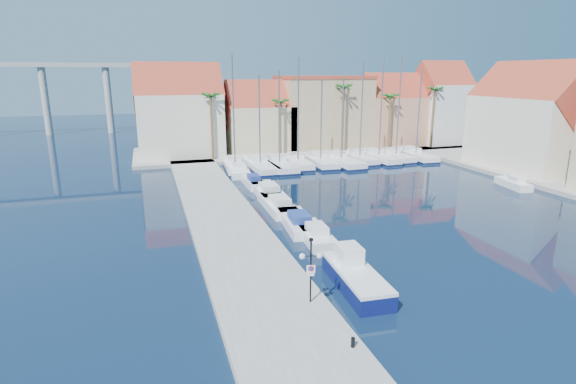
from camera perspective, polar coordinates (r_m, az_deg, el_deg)
name	(u,v)px	position (r m, az deg, el deg)	size (l,w,h in m)	color
ground	(413,285)	(28.81, 15.62, -11.29)	(260.00, 260.00, 0.00)	black
quay_west	(227,226)	(37.43, -7.73, -4.26)	(6.00, 77.00, 0.50)	gray
shore_north	(305,149)	(74.69, 2.14, 5.49)	(54.00, 16.00, 0.50)	gray
lamp_post	(311,260)	(23.88, 2.92, -8.67)	(1.23, 0.51, 3.66)	black
bollard	(353,342)	(21.45, 8.24, -18.38)	(0.19, 0.19, 0.46)	black
fishing_boat	(355,276)	(27.50, 8.52, -10.46)	(2.51, 6.51, 2.24)	#0D154E
motorboat_west_0	(315,234)	(34.60, 3.42, -5.31)	(2.27, 6.01, 1.40)	white
motorboat_west_1	(298,222)	(37.30, 1.22, -3.77)	(2.73, 6.89, 1.40)	white
motorboat_west_2	(278,204)	(42.14, -1.28, -1.56)	(2.39, 7.17, 1.40)	white
motorboat_west_3	(268,191)	(46.95, -2.60, 0.15)	(2.56, 7.53, 1.40)	white
motorboat_west_4	(253,182)	(51.08, -4.49, 1.34)	(1.69, 5.28, 1.40)	white
motorboat_west_5	(238,170)	(57.42, -6.31, 2.80)	(2.93, 7.44, 1.40)	white
motorboat_east_1	(514,183)	(56.17, 26.72, 1.01)	(2.37, 5.10, 1.40)	white
sailboat_0	(235,165)	(59.87, -6.78, 3.40)	(3.41, 9.99, 14.73)	white
sailboat_1	(259,164)	(60.46, -3.71, 3.53)	(3.25, 11.50, 12.21)	white
sailboat_2	(278,164)	(60.59, -1.26, 3.59)	(2.96, 10.79, 12.72)	white
sailboat_3	(297,161)	(62.15, 1.15, 3.92)	(3.39, 9.88, 14.41)	white
sailboat_4	(319,160)	(63.17, 3.98, 4.02)	(3.26, 10.34, 11.64)	white
sailboat_5	(339,160)	(63.85, 6.48, 4.07)	(3.43, 11.26, 11.84)	white
sailboat_6	(358,157)	(65.77, 8.88, 4.37)	(2.69, 8.73, 14.02)	white
sailboat_7	(377,157)	(66.92, 11.19, 4.43)	(3.03, 9.69, 14.13)	white
sailboat_8	(394,155)	(68.13, 13.31, 4.54)	(2.78, 8.39, 14.67)	white
sailboat_9	(414,155)	(70.14, 15.68, 4.61)	(3.31, 10.27, 12.88)	white
building_0	(179,114)	(68.84, -13.63, 9.55)	(12.30, 9.00, 13.50)	beige
building_1	(259,120)	(70.80, -3.73, 9.07)	(10.30, 8.00, 11.00)	beige
building_2	(322,112)	(75.00, 4.38, 10.12)	(14.20, 10.20, 11.50)	tan
building_3	(390,113)	(79.38, 12.85, 9.77)	(10.30, 8.00, 12.00)	tan
building_4	(440,106)	(83.35, 18.69, 10.36)	(8.30, 8.00, 14.00)	silver
building_6	(532,121)	(65.41, 28.54, 7.92)	(9.00, 14.30, 13.50)	beige
palm_0	(211,98)	(64.11, -9.80, 11.67)	(2.60, 2.60, 10.15)	brown
palm_1	(280,104)	(66.27, -1.01, 11.16)	(2.60, 2.60, 9.15)	brown
palm_2	(344,90)	(69.66, 7.10, 12.79)	(2.60, 2.60, 11.15)	brown
palm_3	(390,98)	(73.38, 12.88, 11.53)	(2.60, 2.60, 9.65)	brown
palm_4	(435,91)	(77.65, 18.15, 12.04)	(2.60, 2.60, 10.65)	brown
viaduct	(15,84)	(106.29, -31.38, 11.60)	(48.00, 2.20, 14.45)	#9E9E99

